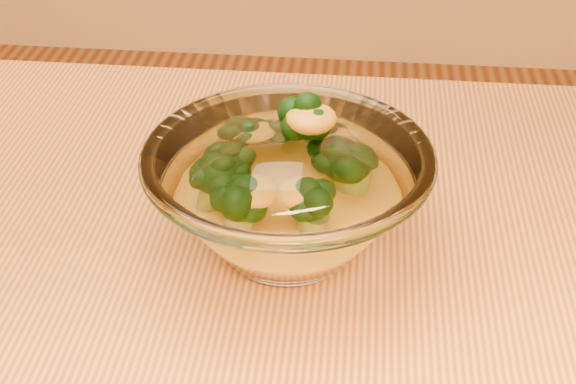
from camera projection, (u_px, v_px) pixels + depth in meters
The scene contains 3 objects.
glass_bowl at pixel (288, 197), 0.54m from camera, with size 0.19×0.19×0.09m.
cheese_sauce at pixel (288, 219), 0.55m from camera, with size 0.11×0.11×0.03m, color orange.
broccoli_heap at pixel (284, 169), 0.54m from camera, with size 0.11×0.11×0.08m.
Camera 1 is at (0.10, -0.31, 1.11)m, focal length 50.00 mm.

